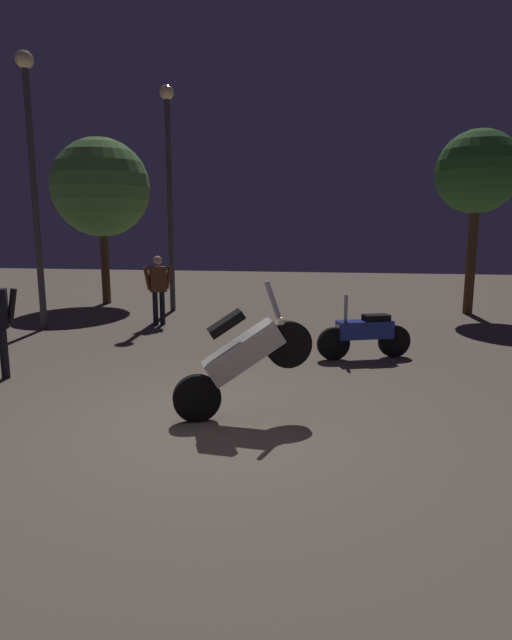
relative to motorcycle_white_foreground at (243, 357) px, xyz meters
The scene contains 8 objects.
ground_plane 0.86m from the motorcycle_white_foreground, 128.76° to the right, with size 40.00×40.00×0.00m, color #756656.
motorcycle_white_foreground is the anchor object (origin of this frame).
motorcycle_blue_parked_left 3.44m from the motorcycle_white_foreground, 62.61° to the left, with size 1.60×0.63×1.11m.
person_rider_beside 6.22m from the motorcycle_white_foreground, 118.10° to the left, with size 0.61×0.42×1.58m.
streetlamp_near 8.62m from the motorcycle_white_foreground, 113.39° to the left, with size 0.36×0.36×5.71m.
streetlamp_far 7.57m from the motorcycle_white_foreground, 138.79° to the left, with size 0.36×0.36×5.74m.
tree_left_bg 9.71m from the motorcycle_white_foreground, 61.12° to the left, with size 2.05×2.05×4.59m.
tree_center_bg 10.49m from the motorcycle_white_foreground, 123.28° to the left, with size 2.76×2.76×4.70m.
Camera 1 is at (1.29, -5.42, 2.25)m, focal length 28.96 mm.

